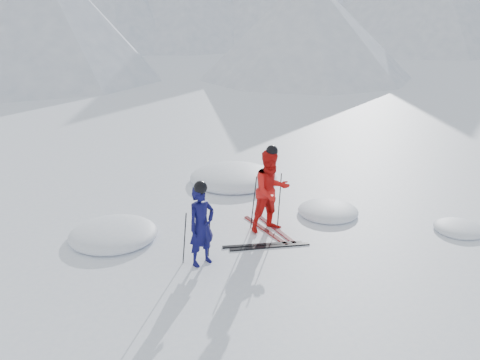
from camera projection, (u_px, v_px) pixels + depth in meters
name	position (u px, v px, depth m)	size (l,w,h in m)	color
ground	(305.00, 223.00, 11.75)	(160.00, 160.00, 0.00)	white
skier_blue	(202.00, 226.00, 9.69)	(0.59, 0.38, 1.61)	#0B0B46
skier_red	(271.00, 191.00, 11.08)	(0.90, 0.70, 1.86)	red
pole_blue_left	(185.00, 238.00, 9.79)	(0.02, 0.02, 1.07)	black
pole_blue_right	(209.00, 231.00, 10.09)	(0.02, 0.02, 1.07)	black
pole_red_left	(254.00, 202.00, 11.28)	(0.02, 0.02, 1.24)	black
pole_red_right	(279.00, 200.00, 11.43)	(0.02, 0.02, 1.24)	black
ski_worn_left	(265.00, 230.00, 11.34)	(0.09, 1.70, 0.03)	black
ski_worn_right	(275.00, 228.00, 11.43)	(0.09, 1.70, 0.03)	black
ski_loose_a	(263.00, 245.00, 10.67)	(0.09, 1.70, 0.03)	black
ski_loose_b	(270.00, 247.00, 10.58)	(0.09, 1.70, 0.03)	black
snow_lumps	(227.00, 199.00, 13.11)	(8.62, 6.84, 0.54)	white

